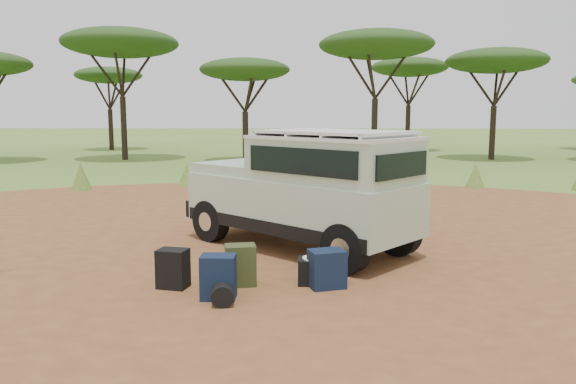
{
  "coord_description": "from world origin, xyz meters",
  "views": [
    {
      "loc": [
        0.55,
        -8.26,
        2.35
      ],
      "look_at": [
        0.36,
        1.1,
        1.0
      ],
      "focal_mm": 35.0,
      "sensor_mm": 36.0,
      "label": 1
    }
  ],
  "objects_px": {
    "backpack_olive": "(241,265)",
    "backpack_black": "(173,269)",
    "safari_vehicle": "(306,192)",
    "backpack_navy": "(218,277)",
    "duffel_navy": "(327,269)",
    "hard_case": "(316,271)"
  },
  "relations": [
    {
      "from": "backpack_olive",
      "to": "backpack_black",
      "type": "bearing_deg",
      "value": 177.38
    },
    {
      "from": "safari_vehicle",
      "to": "backpack_black",
      "type": "xyz_separation_m",
      "value": [
        -1.8,
        -2.19,
        -0.72
      ]
    },
    {
      "from": "backpack_navy",
      "to": "duffel_navy",
      "type": "distance_m",
      "value": 1.47
    },
    {
      "from": "backpack_olive",
      "to": "backpack_navy",
      "type": "bearing_deg",
      "value": -122.42
    },
    {
      "from": "hard_case",
      "to": "duffel_navy",
      "type": "bearing_deg",
      "value": -51.95
    },
    {
      "from": "backpack_navy",
      "to": "duffel_navy",
      "type": "bearing_deg",
      "value": 19.85
    },
    {
      "from": "backpack_navy",
      "to": "backpack_olive",
      "type": "height_order",
      "value": "same"
    },
    {
      "from": "backpack_navy",
      "to": "backpack_olive",
      "type": "xyz_separation_m",
      "value": [
        0.22,
        0.56,
        -0.0
      ]
    },
    {
      "from": "backpack_black",
      "to": "backpack_olive",
      "type": "xyz_separation_m",
      "value": [
        0.89,
        0.13,
        0.02
      ]
    },
    {
      "from": "duffel_navy",
      "to": "hard_case",
      "type": "xyz_separation_m",
      "value": [
        -0.13,
        0.17,
        -0.08
      ]
    },
    {
      "from": "backpack_olive",
      "to": "duffel_navy",
      "type": "bearing_deg",
      "value": -14.47
    },
    {
      "from": "safari_vehicle",
      "to": "backpack_navy",
      "type": "bearing_deg",
      "value": -71.67
    },
    {
      "from": "safari_vehicle",
      "to": "hard_case",
      "type": "relative_size",
      "value": 8.35
    },
    {
      "from": "backpack_black",
      "to": "backpack_olive",
      "type": "height_order",
      "value": "backpack_olive"
    },
    {
      "from": "backpack_navy",
      "to": "backpack_olive",
      "type": "relative_size",
      "value": 1.0
    },
    {
      "from": "duffel_navy",
      "to": "hard_case",
      "type": "height_order",
      "value": "duffel_navy"
    },
    {
      "from": "backpack_black",
      "to": "hard_case",
      "type": "height_order",
      "value": "backpack_black"
    },
    {
      "from": "backpack_navy",
      "to": "hard_case",
      "type": "xyz_separation_m",
      "value": [
        1.25,
        0.65,
        -0.1
      ]
    },
    {
      "from": "backpack_navy",
      "to": "duffel_navy",
      "type": "relative_size",
      "value": 1.09
    },
    {
      "from": "duffel_navy",
      "to": "hard_case",
      "type": "relative_size",
      "value": 1.03
    },
    {
      "from": "hard_case",
      "to": "backpack_black",
      "type": "bearing_deg",
      "value": -172.63
    },
    {
      "from": "safari_vehicle",
      "to": "duffel_navy",
      "type": "xyz_separation_m",
      "value": [
        0.26,
        -2.13,
        -0.73
      ]
    }
  ]
}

